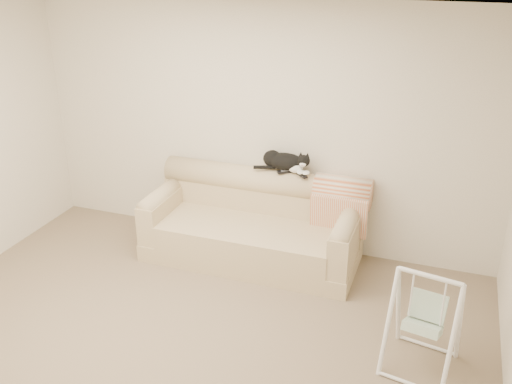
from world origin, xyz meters
TOP-DOWN VIEW (x-y plane):
  - ground_plane at (0.00, 0.00)m, footprint 5.00×5.00m
  - room_shell at (0.00, 0.00)m, footprint 5.04×4.04m
  - sofa at (0.06, 1.62)m, footprint 2.20×0.93m
  - remote_a at (0.33, 1.84)m, footprint 0.18×0.15m
  - remote_b at (0.51, 1.81)m, footprint 0.15×0.16m
  - tuxedo_cat at (0.32, 1.86)m, footprint 0.59×0.22m
  - throw_blanket at (0.93, 1.84)m, footprint 0.57×0.38m
  - baby_swing at (1.87, 0.42)m, footprint 0.60×0.63m

SIDE VIEW (x-z plane):
  - ground_plane at x=0.00m, z-range 0.00..0.00m
  - sofa at x=0.06m, z-range -0.10..0.80m
  - baby_swing at x=1.87m, z-range 0.00..0.84m
  - throw_blanket at x=0.93m, z-range 0.44..1.01m
  - remote_b at x=0.51m, z-range 0.90..0.92m
  - remote_a at x=0.33m, z-range 0.90..0.92m
  - tuxedo_cat at x=0.32m, z-range 0.89..1.12m
  - room_shell at x=0.00m, z-range 0.23..2.83m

